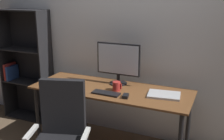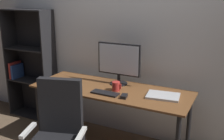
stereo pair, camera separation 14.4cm
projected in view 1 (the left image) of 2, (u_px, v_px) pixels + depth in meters
The scene contains 8 objects.
back_wall at pixel (128, 31), 3.18m from camera, with size 6.40×0.10×2.60m, color silver.
desk at pixel (111, 96), 2.93m from camera, with size 1.75×0.64×0.74m.
monitor at pixel (118, 61), 2.98m from camera, with size 0.51×0.20×0.47m.
keyboard at pixel (106, 93), 2.74m from camera, with size 0.29×0.11×0.02m, color black.
mouse at pixel (126, 96), 2.65m from camera, with size 0.06×0.10×0.03m, color black.
coffee_mug at pixel (117, 86), 2.84m from camera, with size 0.10×0.09×0.10m.
laptop at pixel (164, 95), 2.69m from camera, with size 0.32×0.23×0.02m, color #B7BABC.
bookshelf at pixel (27, 66), 3.74m from camera, with size 0.71×0.28×1.54m.
Camera 1 is at (1.12, -2.50, 1.74)m, focal length 42.81 mm.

